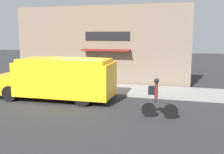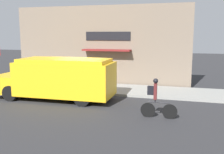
# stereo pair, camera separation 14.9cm
# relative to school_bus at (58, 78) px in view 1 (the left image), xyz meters

# --- Properties ---
(ground_plane) EXTENTS (70.00, 70.00, 0.00)m
(ground_plane) POSITION_rel_school_bus_xyz_m (0.65, 1.50, -1.13)
(ground_plane) COLOR #2B2B2D
(sidewalk) EXTENTS (28.00, 2.95, 0.13)m
(sidewalk) POSITION_rel_school_bus_xyz_m (0.65, 2.98, -1.06)
(sidewalk) COLOR gray
(sidewalk) RESTS_ON ground_plane
(storefront) EXTENTS (12.05, 0.86, 5.25)m
(storefront) POSITION_rel_school_bus_xyz_m (0.67, 4.66, 1.50)
(storefront) COLOR #756656
(storefront) RESTS_ON ground_plane
(school_bus) EXTENTS (6.41, 2.63, 2.15)m
(school_bus) POSITION_rel_school_bus_xyz_m (0.00, 0.00, 0.00)
(school_bus) COLOR yellow
(school_bus) RESTS_ON ground_plane
(cyclist) EXTENTS (1.49, 0.20, 1.64)m
(cyclist) POSITION_rel_school_bus_xyz_m (5.23, -1.66, -0.32)
(cyclist) COLOR black
(cyclist) RESTS_ON ground_plane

